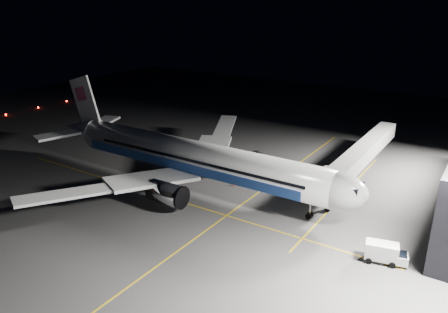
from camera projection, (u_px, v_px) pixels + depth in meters
name	position (u px, v px, depth m)	size (l,w,h in m)	color
ground	(196.00, 187.00, 74.10)	(200.00, 200.00, 0.00)	#4C4C4F
guide_line_main	(247.00, 201.00, 68.96)	(0.25, 80.00, 0.01)	gold
guide_line_cross	(174.00, 199.00, 69.37)	(70.00, 0.25, 0.01)	gold
guide_line_side	(342.00, 196.00, 70.66)	(0.25, 40.00, 0.01)	gold
airliner	(190.00, 157.00, 72.88)	(61.48, 54.22, 16.64)	silver
jet_bridge	(360.00, 155.00, 75.43)	(3.60, 34.40, 6.30)	#B2B2B7
service_truck	(386.00, 253.00, 52.45)	(5.25, 3.06, 2.52)	white
baggage_tug	(256.00, 155.00, 86.89)	(2.44, 2.13, 1.54)	black
safety_cone_a	(234.00, 184.00, 74.54)	(0.41, 0.41, 0.61)	#FB410A
safety_cone_b	(190.00, 172.00, 79.36)	(0.42, 0.42, 0.64)	#FB410A
safety_cone_c	(240.00, 166.00, 82.09)	(0.44, 0.44, 0.66)	#FB410A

